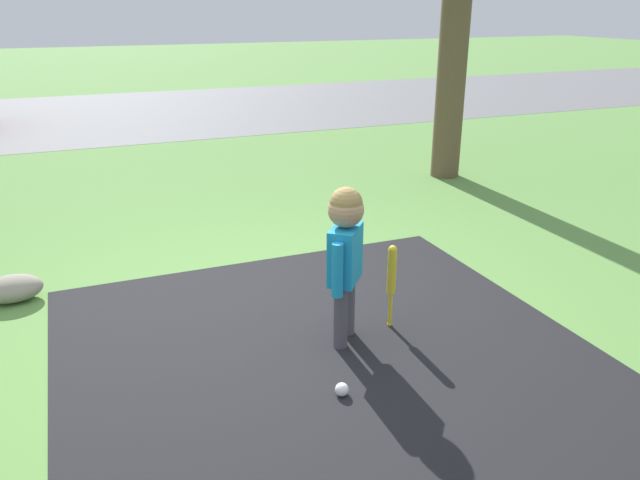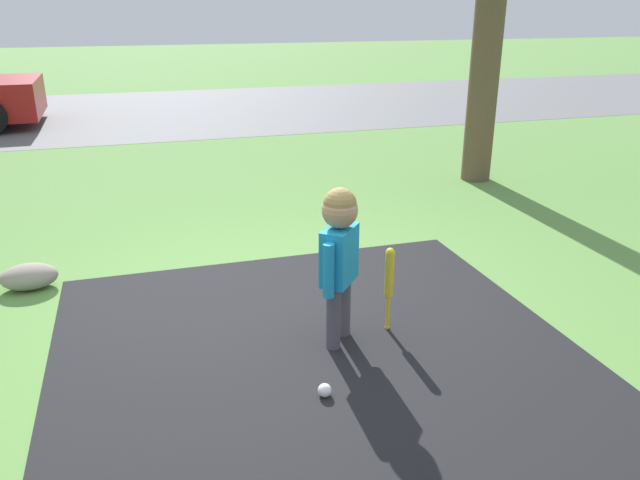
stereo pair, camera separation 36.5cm
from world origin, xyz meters
name	(u,v)px [view 2 (the right image)]	position (x,y,z in m)	size (l,w,h in m)	color
ground_plane	(274,316)	(0.00, 0.00, 0.00)	(60.00, 60.00, 0.00)	#5B8C42
street_strip	(173,111)	(0.00, 9.00, 0.00)	(40.00, 6.00, 0.01)	slate
child	(339,245)	(0.31, -0.44, 0.65)	(0.29, 0.33, 1.00)	#4C4751
baseball_bat	(389,277)	(0.66, -0.39, 0.37)	(0.06, 0.06, 0.57)	yellow
sports_ball	(325,390)	(0.06, -0.98, 0.04)	(0.08, 0.08, 0.08)	white
edging_rock	(29,277)	(-1.64, 0.95, 0.09)	(0.41, 0.28, 0.19)	gray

